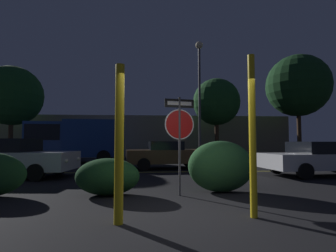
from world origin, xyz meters
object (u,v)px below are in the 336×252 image
(passing_car_2, at_px, (167,155))
(tree_1, at_px, (216,102))
(passing_car_1, at_px, (11,158))
(street_lamp, at_px, (199,81))
(hedge_bush_1, at_px, (108,177))
(passing_car_3, at_px, (321,158))
(tree_2, at_px, (12,96))
(tree_0, at_px, (298,86))
(yellow_pole_right, at_px, (253,135))
(hedge_bush_2, at_px, (221,166))
(yellow_pole_left, at_px, (119,143))
(stop_sign, at_px, (180,126))
(delivery_truck, at_px, (75,138))

(passing_car_2, relative_size, tree_1, 0.69)
(passing_car_1, distance_m, street_lamp, 12.11)
(hedge_bush_1, distance_m, passing_car_2, 6.78)
(passing_car_3, relative_size, street_lamp, 0.58)
(passing_car_3, xyz_separation_m, street_lamp, (-3.46, 7.35, 4.83))
(tree_2, bearing_deg, tree_0, 0.22)
(passing_car_3, bearing_deg, passing_car_1, -95.62)
(passing_car_2, bearing_deg, yellow_pole_right, 0.53)
(passing_car_2, bearing_deg, passing_car_1, -70.75)
(hedge_bush_1, relative_size, tree_1, 0.26)
(hedge_bush_2, distance_m, tree_2, 17.92)
(yellow_pole_left, bearing_deg, passing_car_2, 80.76)
(yellow_pole_right, height_order, tree_0, tree_0)
(stop_sign, distance_m, passing_car_1, 7.19)
(tree_0, bearing_deg, stop_sign, -130.03)
(tree_2, bearing_deg, passing_car_2, -30.55)
(stop_sign, xyz_separation_m, tree_1, (4.51, 13.42, 2.73))
(stop_sign, bearing_deg, tree_0, 38.46)
(hedge_bush_2, relative_size, passing_car_3, 0.38)
(yellow_pole_left, distance_m, passing_car_2, 9.01)
(hedge_bush_2, xyz_separation_m, tree_0, (9.92, 12.82, 5.14))
(passing_car_1, xyz_separation_m, delivery_truck, (0.46, 7.08, 0.84))
(yellow_pole_right, bearing_deg, hedge_bush_2, 88.32)
(passing_car_2, bearing_deg, delivery_truck, -131.92)
(delivery_truck, relative_size, tree_0, 0.74)
(passing_car_1, relative_size, passing_car_2, 1.12)
(yellow_pole_right, relative_size, hedge_bush_1, 1.83)
(passing_car_1, height_order, tree_0, tree_0)
(tree_0, bearing_deg, yellow_pole_left, -128.74)
(tree_0, bearing_deg, delivery_truck, -172.04)
(passing_car_1, bearing_deg, tree_0, 123.82)
(yellow_pole_left, relative_size, tree_0, 0.32)
(tree_1, bearing_deg, yellow_pole_left, -110.33)
(stop_sign, distance_m, tree_1, 14.42)
(street_lamp, xyz_separation_m, tree_0, (8.44, 2.45, 0.31))
(stop_sign, relative_size, tree_2, 0.36)
(delivery_truck, distance_m, tree_0, 17.35)
(passing_car_2, bearing_deg, passing_car_3, 55.75)
(stop_sign, xyz_separation_m, yellow_pole_right, (1.10, -2.01, -0.27))
(hedge_bush_1, height_order, delivery_truck, delivery_truck)
(yellow_pole_left, xyz_separation_m, hedge_bush_2, (2.44, 2.60, -0.64))
(stop_sign, relative_size, delivery_truck, 0.41)
(yellow_pole_right, relative_size, passing_car_3, 0.62)
(hedge_bush_2, xyz_separation_m, passing_car_2, (-1.00, 6.27, 0.02))
(tree_2, bearing_deg, passing_car_3, -29.89)
(stop_sign, height_order, tree_1, tree_1)
(tree_2, bearing_deg, yellow_pole_left, -58.20)
(hedge_bush_2, bearing_deg, hedge_bush_1, -175.99)
(passing_car_2, bearing_deg, tree_2, -126.15)
(hedge_bush_1, height_order, passing_car_3, passing_car_3)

